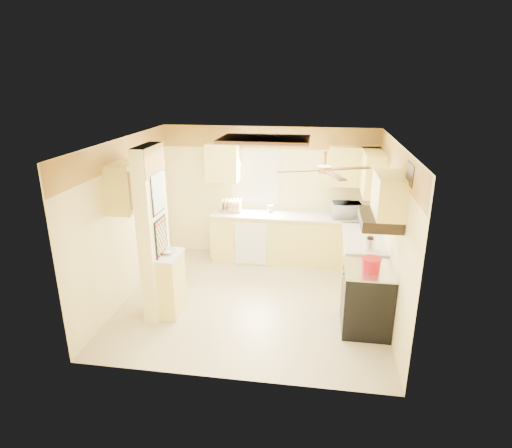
% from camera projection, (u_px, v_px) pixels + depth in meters
% --- Properties ---
extents(floor, '(4.00, 4.00, 0.00)m').
position_uv_depth(floor, '(253.00, 300.00, 6.80)').
color(floor, '#CCB78D').
rests_on(floor, ground).
extents(ceiling, '(4.00, 4.00, 0.00)m').
position_uv_depth(ceiling, '(253.00, 141.00, 5.98)').
color(ceiling, white).
rests_on(ceiling, wall_back).
extents(wall_back, '(4.00, 0.00, 4.00)m').
position_uv_depth(wall_back, '(269.00, 193.00, 8.16)').
color(wall_back, '#FFE99B').
rests_on(wall_back, floor).
extents(wall_front, '(4.00, 0.00, 4.00)m').
position_uv_depth(wall_front, '(226.00, 283.00, 4.61)').
color(wall_front, '#FFE99B').
rests_on(wall_front, floor).
extents(wall_left, '(0.00, 3.80, 3.80)m').
position_uv_depth(wall_left, '(127.00, 219.00, 6.67)').
color(wall_left, '#FFE99B').
rests_on(wall_left, floor).
extents(wall_right, '(0.00, 3.80, 3.80)m').
position_uv_depth(wall_right, '(391.00, 233.00, 6.11)').
color(wall_right, '#FFE99B').
rests_on(wall_right, floor).
extents(wallpaper_border, '(4.00, 0.02, 0.40)m').
position_uv_depth(wallpaper_border, '(269.00, 138.00, 7.80)').
color(wallpaper_border, '#FFC64B').
rests_on(wallpaper_border, wall_back).
extents(partition_column, '(0.20, 0.70, 2.50)m').
position_uv_depth(partition_column, '(153.00, 234.00, 6.07)').
color(partition_column, '#FFE99B').
rests_on(partition_column, floor).
extents(partition_ledge, '(0.25, 0.55, 0.90)m').
position_uv_depth(partition_ledge, '(172.00, 285.00, 6.30)').
color(partition_ledge, '#F9E872').
rests_on(partition_ledge, floor).
extents(ledge_top, '(0.28, 0.58, 0.04)m').
position_uv_depth(ledge_top, '(170.00, 256.00, 6.14)').
color(ledge_top, silver).
rests_on(ledge_top, partition_ledge).
extents(lower_cabinets_back, '(3.00, 0.60, 0.90)m').
position_uv_depth(lower_cabinets_back, '(293.00, 239.00, 8.07)').
color(lower_cabinets_back, '#F9E872').
rests_on(lower_cabinets_back, floor).
extents(lower_cabinets_right, '(0.60, 1.40, 0.90)m').
position_uv_depth(lower_cabinets_right, '(362.00, 265.00, 6.97)').
color(lower_cabinets_right, '#F9E872').
rests_on(lower_cabinets_right, floor).
extents(countertop_back, '(3.04, 0.64, 0.04)m').
position_uv_depth(countertop_back, '(293.00, 216.00, 7.91)').
color(countertop_back, silver).
rests_on(countertop_back, lower_cabinets_back).
extents(countertop_right, '(0.64, 1.44, 0.04)m').
position_uv_depth(countertop_right, '(364.00, 238.00, 6.82)').
color(countertop_right, silver).
rests_on(countertop_right, lower_cabinets_right).
extents(dishwasher_panel, '(0.58, 0.02, 0.80)m').
position_uv_depth(dishwasher_panel, '(251.00, 244.00, 7.90)').
color(dishwasher_panel, white).
rests_on(dishwasher_panel, lower_cabinets_back).
extents(window, '(0.92, 0.02, 1.02)m').
position_uv_depth(window, '(256.00, 177.00, 8.09)').
color(window, white).
rests_on(window, wall_back).
extents(upper_cab_back_left, '(0.60, 0.35, 0.70)m').
position_uv_depth(upper_cab_back_left, '(222.00, 162.00, 7.92)').
color(upper_cab_back_left, '#F9E872').
rests_on(upper_cab_back_left, wall_back).
extents(upper_cab_back_right, '(0.90, 0.35, 0.70)m').
position_uv_depth(upper_cab_back_right, '(354.00, 166.00, 7.58)').
color(upper_cab_back_right, '#F9E872').
rests_on(upper_cab_back_right, wall_back).
extents(upper_cab_right, '(0.35, 1.00, 0.70)m').
position_uv_depth(upper_cab_right, '(373.00, 172.00, 7.10)').
color(upper_cab_right, '#F9E872').
rests_on(upper_cab_right, wall_right).
extents(upper_cab_left_wall, '(0.35, 0.75, 0.70)m').
position_uv_depth(upper_cab_left_wall, '(127.00, 186.00, 6.22)').
color(upper_cab_left_wall, '#F9E872').
rests_on(upper_cab_left_wall, wall_left).
extents(upper_cab_over_stove, '(0.35, 0.76, 0.52)m').
position_uv_depth(upper_cab_over_stove, '(389.00, 195.00, 5.39)').
color(upper_cab_over_stove, '#F9E872').
rests_on(upper_cab_over_stove, wall_right).
extents(stove, '(0.68, 0.77, 0.92)m').
position_uv_depth(stove, '(366.00, 299.00, 5.90)').
color(stove, black).
rests_on(stove, floor).
extents(range_hood, '(0.50, 0.76, 0.14)m').
position_uv_depth(range_hood, '(380.00, 219.00, 5.51)').
color(range_hood, black).
rests_on(range_hood, upper_cab_over_stove).
extents(poster_menu, '(0.02, 0.42, 0.57)m').
position_uv_depth(poster_menu, '(158.00, 193.00, 5.85)').
color(poster_menu, black).
rests_on(poster_menu, partition_column).
extents(poster_nashville, '(0.02, 0.42, 0.57)m').
position_uv_depth(poster_nashville, '(161.00, 237.00, 6.07)').
color(poster_nashville, black).
rests_on(poster_nashville, partition_column).
extents(ceiling_light_panel, '(1.35, 0.95, 0.06)m').
position_uv_depth(ceiling_light_panel, '(265.00, 140.00, 6.45)').
color(ceiling_light_panel, brown).
rests_on(ceiling_light_panel, ceiling).
extents(ceiling_fan, '(1.15, 1.15, 0.26)m').
position_uv_depth(ceiling_fan, '(324.00, 169.00, 5.25)').
color(ceiling_fan, gold).
rests_on(ceiling_fan, ceiling).
extents(vent_grate, '(0.02, 0.40, 0.25)m').
position_uv_depth(vent_grate, '(410.00, 174.00, 4.92)').
color(vent_grate, black).
rests_on(vent_grate, wall_right).
extents(microwave, '(0.53, 0.39, 0.28)m').
position_uv_depth(microwave, '(346.00, 210.00, 7.70)').
color(microwave, white).
rests_on(microwave, countertop_back).
extents(bowl, '(0.26, 0.26, 0.06)m').
position_uv_depth(bowl, '(168.00, 251.00, 6.18)').
color(bowl, white).
rests_on(bowl, ledge_top).
extents(dutch_oven, '(0.26, 0.26, 0.17)m').
position_uv_depth(dutch_oven, '(371.00, 264.00, 5.68)').
color(dutch_oven, red).
rests_on(dutch_oven, stove).
extents(kettle, '(0.14, 0.14, 0.21)m').
position_uv_depth(kettle, '(370.00, 244.00, 6.25)').
color(kettle, silver).
rests_on(kettle, countertop_right).
extents(dish_rack, '(0.39, 0.29, 0.22)m').
position_uv_depth(dish_rack, '(231.00, 207.00, 8.08)').
color(dish_rack, tan).
rests_on(dish_rack, countertop_back).
extents(utensil_crock, '(0.10, 0.10, 0.20)m').
position_uv_depth(utensil_crock, '(270.00, 209.00, 8.04)').
color(utensil_crock, white).
rests_on(utensil_crock, countertop_back).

